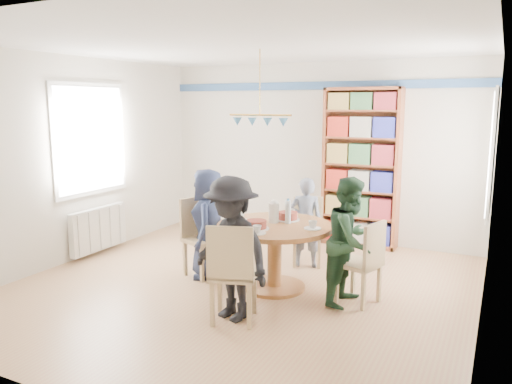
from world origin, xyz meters
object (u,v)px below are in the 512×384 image
Objects in this scene: dining_table at (275,241)px; bookshelf at (361,169)px; person_far at (306,222)px; chair_right at (365,259)px; chair_far at (308,227)px; chair_left at (200,233)px; person_right at (351,241)px; chair_near at (232,269)px; person_near at (231,249)px; radiator at (99,229)px; person_left at (209,224)px.

dining_table is 2.30m from bookshelf.
chair_right is at bearing 120.12° from person_far.
person_far is (-1.00, 0.90, 0.09)m from chair_right.
chair_far is 1.37m from bookshelf.
chair_left is 0.41× the size of bookshelf.
chair_left is 0.71× the size of person_right.
chair_near is 0.70× the size of person_near.
person_left is at bearing -4.37° from radiator.
chair_far is at bearing 45.47° from person_right.
person_right is (0.86, 1.00, 0.13)m from chair_near.
person_left reaches higher than radiator.
chair_left is at bearing 134.35° from chair_near.
chair_left reaches higher than chair_far.
chair_right is at bearing 45.62° from chair_near.
dining_table is at bearing -2.39° from chair_left.
bookshelf reaches higher than person_far.
chair_left is 1.38m from person_near.
person_near is at bearing 69.74° from person_far.
person_near is at bearing -44.50° from chair_left.
radiator is 3.85m from bookshelf.
person_right reaches higher than dining_table.
person_right is at bearing -1.63° from dining_table.
person_far is at bearing 39.48° from chair_left.
dining_table is 1.03m from chair_right.
chair_near is at bearing -134.38° from chair_right.
chair_left is 0.72× the size of person_left.
chair_far is 1.37m from person_left.
bookshelf is at bearing 56.79° from chair_left.
bookshelf is (0.36, 1.29, 0.56)m from person_far.
bookshelf is (0.39, 2.19, 0.58)m from dining_table.
chair_left is 1.49m from chair_near.
person_far is 1.45m from bookshelf.
chair_right is (1.03, 0.01, -0.07)m from dining_table.
chair_right is (2.05, -0.04, -0.03)m from chair_left.
chair_near is 0.74× the size of person_left.
bookshelf is (-0.49, 2.22, 0.46)m from person_right.
dining_table is 0.98× the size of person_left.
person_far reaches higher than chair_right.
person_right is at bearing -50.80° from chair_far.
bookshelf is at bearing 79.92° from dining_table.
person_right is (1.90, -0.07, 0.15)m from chair_left.
person_right is at bearing 49.36° from chair_near.
person_far reaches higher than chair_near.
person_near is (0.97, -0.96, 0.18)m from chair_left.
dining_table is at bearing -90.12° from chair_far.
person_near is 0.61× the size of bookshelf.
chair_right reaches higher than radiator.
chair_far reaches higher than radiator.
chair_near is at bearing -45.65° from chair_left.
chair_left is (1.76, -0.11, 0.17)m from radiator.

